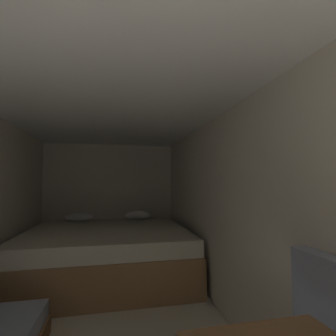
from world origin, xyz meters
The scene contains 4 objects.
wall_back centered at (0.00, 4.65, 1.06)m, with size 2.52×0.05×2.12m, color beige.
wall_right centered at (1.23, 2.03, 1.06)m, with size 0.05×5.19×2.12m, color beige.
ceiling_slab centered at (0.00, 2.03, 2.15)m, with size 2.52×5.19×0.05m, color white.
bed centered at (0.00, 3.54, 0.35)m, with size 2.30×2.08×0.85m.
Camera 1 is at (0.09, -0.29, 1.37)m, focal length 26.48 mm.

